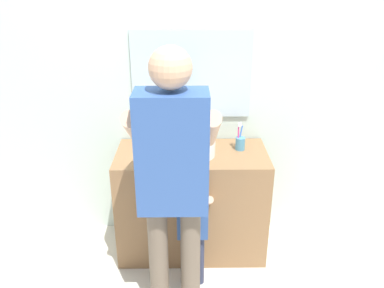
{
  "coord_description": "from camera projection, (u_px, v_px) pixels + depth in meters",
  "views": [
    {
      "loc": [
        -0.03,
        -2.3,
        2.04
      ],
      "look_at": [
        0.0,
        0.15,
        0.97
      ],
      "focal_mm": 36.73,
      "sensor_mm": 36.0,
      "label": 1
    }
  ],
  "objects": [
    {
      "name": "back_wall",
      "position": [
        191.0,
        73.0,
        2.95
      ],
      "size": [
        4.4,
        0.1,
        2.7
      ],
      "color": "silver",
      "rests_on": "ground"
    },
    {
      "name": "ground_plane",
      "position": [
        192.0,
        271.0,
        2.92
      ],
      "size": [
        14.0,
        14.0,
        0.0
      ],
      "primitive_type": "plane",
      "color": "silver"
    },
    {
      "name": "child_toddler",
      "position": [
        192.0,
        219.0,
        2.62
      ],
      "size": [
        0.27,
        0.27,
        0.89
      ],
      "color": "#2D334C",
      "rests_on": "ground"
    },
    {
      "name": "adult_parent",
      "position": [
        173.0,
        169.0,
        2.2
      ],
      "size": [
        0.53,
        0.56,
        1.72
      ],
      "color": "#6B5B4C",
      "rests_on": "ground"
    },
    {
      "name": "vanity_cabinet",
      "position": [
        192.0,
        202.0,
        3.03
      ],
      "size": [
        1.11,
        0.54,
        0.83
      ],
      "primitive_type": "cube",
      "color": "olive",
      "rests_on": "ground"
    },
    {
      "name": "toothbrush_cup",
      "position": [
        240.0,
        143.0,
        2.9
      ],
      "size": [
        0.07,
        0.07,
        0.21
      ],
      "color": "#4C8EB2",
      "rests_on": "vanity_cabinet"
    },
    {
      "name": "sink_basin",
      "position": [
        192.0,
        147.0,
        2.83
      ],
      "size": [
        0.34,
        0.34,
        0.11
      ],
      "color": "white",
      "rests_on": "vanity_cabinet"
    },
    {
      "name": "faucet",
      "position": [
        191.0,
        133.0,
        3.01
      ],
      "size": [
        0.18,
        0.14,
        0.18
      ],
      "color": "#B7BABF",
      "rests_on": "vanity_cabinet"
    }
  ]
}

